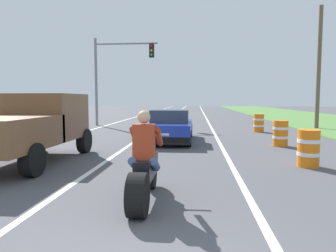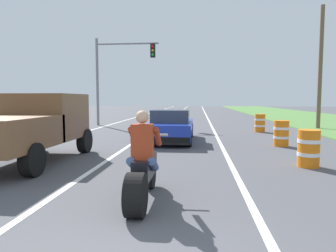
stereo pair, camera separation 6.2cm
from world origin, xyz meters
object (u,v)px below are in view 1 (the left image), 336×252
at_px(pickup_truck_left_lane_brown, 32,124).
at_px(construction_barrel_far, 259,123).
at_px(motorcycle_with_rider, 144,170).
at_px(construction_barrel_mid, 281,133).
at_px(sports_car_blue, 171,127).
at_px(construction_barrel_nearest, 308,148).
at_px(traffic_light_mast_near, 115,68).

xyz_separation_m(pickup_truck_left_lane_brown, construction_barrel_far, (8.14, 9.07, -0.60)).
bearing_deg(construction_barrel_far, pickup_truck_left_lane_brown, -131.91).
distance_m(motorcycle_with_rider, construction_barrel_mid, 8.18).
distance_m(sports_car_blue, construction_barrel_mid, 4.48).
xyz_separation_m(motorcycle_with_rider, construction_barrel_nearest, (3.89, 3.35, -0.09)).
distance_m(traffic_light_mast_near, construction_barrel_far, 10.36).
height_order(sports_car_blue, construction_barrel_nearest, sports_car_blue).
bearing_deg(construction_barrel_nearest, construction_barrel_mid, 86.13).
height_order(motorcycle_with_rider, construction_barrel_far, motorcycle_with_rider).
height_order(traffic_light_mast_near, construction_barrel_nearest, traffic_light_mast_near).
distance_m(construction_barrel_nearest, construction_barrel_far, 8.98).
xyz_separation_m(sports_car_blue, construction_barrel_far, (4.58, 4.24, -0.13)).
xyz_separation_m(sports_car_blue, traffic_light_mast_near, (-4.51, 7.82, 3.35)).
bearing_deg(construction_barrel_mid, sports_car_blue, 166.78).
xyz_separation_m(motorcycle_with_rider, traffic_light_mast_near, (-4.72, 15.90, 3.39)).
bearing_deg(construction_barrel_far, motorcycle_with_rider, -109.48).
distance_m(traffic_light_mast_near, construction_barrel_mid, 13.00).
distance_m(construction_barrel_nearest, construction_barrel_mid, 3.71).
bearing_deg(construction_barrel_nearest, sports_car_blue, 130.98).
xyz_separation_m(traffic_light_mast_near, construction_barrel_mid, (8.86, -8.85, -3.48)).
bearing_deg(traffic_light_mast_near, construction_barrel_mid, -44.95).
relative_size(pickup_truck_left_lane_brown, traffic_light_mast_near, 0.80).
bearing_deg(pickup_truck_left_lane_brown, construction_barrel_mid, 25.65).
bearing_deg(motorcycle_with_rider, construction_barrel_nearest, 40.70).
relative_size(motorcycle_with_rider, sports_car_blue, 0.51).
height_order(sports_car_blue, traffic_light_mast_near, traffic_light_mast_near).
xyz_separation_m(sports_car_blue, construction_barrel_mid, (4.36, -1.02, -0.13)).
height_order(pickup_truck_left_lane_brown, construction_barrel_nearest, pickup_truck_left_lane_brown).
bearing_deg(construction_barrel_nearest, traffic_light_mast_near, 124.46).
xyz_separation_m(construction_barrel_mid, construction_barrel_far, (0.22, 5.26, 0.00)).
distance_m(pickup_truck_left_lane_brown, construction_barrel_nearest, 7.70).
bearing_deg(traffic_light_mast_near, construction_barrel_far, -21.53).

